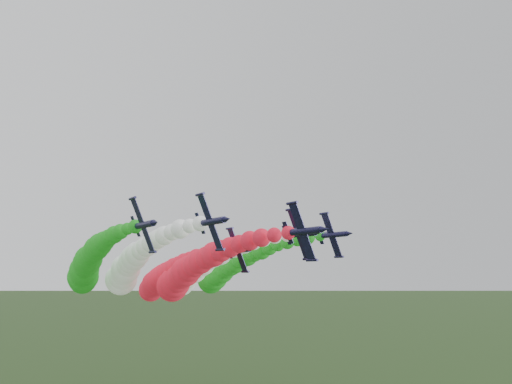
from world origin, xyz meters
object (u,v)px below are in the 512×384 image
jet_outer_right (227,269)px  jet_trail (162,279)px  jet_inner_left (130,267)px  jet_outer_left (87,267)px  jet_inner_right (197,271)px  jet_lead (187,274)px

jet_outer_right → jet_trail: jet_outer_right is taller
jet_inner_left → jet_outer_left: bearing=138.0°
jet_inner_right → jet_outer_right: jet_outer_right is taller
jet_inner_right → jet_outer_left: size_ratio=1.00×
jet_lead → jet_inner_right: (7.11, 8.33, 0.74)m
jet_outer_left → jet_trail: bearing=19.2°
jet_outer_left → jet_trail: (24.37, 8.47, -3.39)m
jet_inner_right → jet_trail: size_ratio=1.00×
jet_trail → jet_lead: bearing=-100.6°
jet_outer_left → jet_trail: size_ratio=1.00×
jet_inner_left → jet_inner_right: size_ratio=1.01×
jet_inner_left → jet_trail: jet_inner_left is taller
jet_lead → jet_inner_right: jet_inner_right is taller
jet_lead → jet_outer_left: jet_outer_left is taller
jet_outer_right → jet_outer_left: bearing=177.4°
jet_inner_right → jet_trail: (-2.11, 18.34, -2.43)m
jet_lead → jet_inner_right: size_ratio=1.01×
jet_lead → jet_outer_right: bearing=37.6°
jet_lead → jet_trail: 27.18m
jet_inner_left → jet_outer_left: size_ratio=1.01×
jet_inner_left → jet_outer_right: 32.61m
jet_lead → jet_inner_left: size_ratio=1.00×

